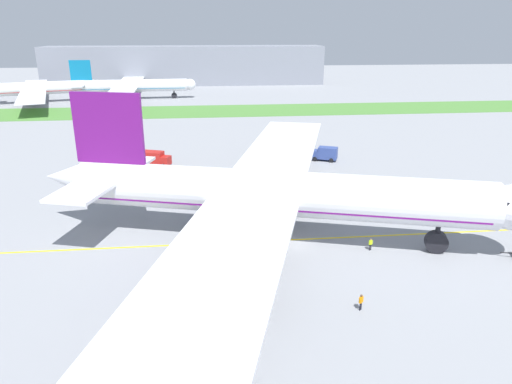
# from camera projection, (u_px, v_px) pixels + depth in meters

# --- Properties ---
(ground_plane) EXTENTS (600.00, 600.00, 0.00)m
(ground_plane) POSITION_uv_depth(u_px,v_px,m) (294.00, 244.00, 59.47)
(ground_plane) COLOR gray
(ground_plane) RESTS_ON ground
(apron_taxi_line) EXTENTS (280.00, 0.36, 0.01)m
(apron_taxi_line) POSITION_uv_depth(u_px,v_px,m) (292.00, 240.00, 60.57)
(apron_taxi_line) COLOR yellow
(apron_taxi_line) RESTS_ON ground
(grass_median_strip) EXTENTS (320.00, 24.00, 0.10)m
(grass_median_strip) POSITION_uv_depth(u_px,v_px,m) (238.00, 111.00, 155.93)
(grass_median_strip) COLOR #4C8438
(grass_median_strip) RESTS_ON ground
(airliner_foreground) EXTENTS (60.09, 98.22, 18.35)m
(airliner_foreground) POSITION_uv_depth(u_px,v_px,m) (268.00, 194.00, 58.73)
(airliner_foreground) COLOR white
(airliner_foreground) RESTS_ON ground
(ground_crew_wingwalker_port) EXTENTS (0.52, 0.37, 1.58)m
(ground_crew_wingwalker_port) POSITION_uv_depth(u_px,v_px,m) (371.00, 243.00, 57.40)
(ground_crew_wingwalker_port) COLOR black
(ground_crew_wingwalker_port) RESTS_ON ground
(ground_crew_marshaller_front) EXTENTS (0.50, 0.49, 1.71)m
(ground_crew_marshaller_front) POSITION_uv_depth(u_px,v_px,m) (361.00, 301.00, 45.11)
(ground_crew_marshaller_front) COLOR black
(ground_crew_marshaller_front) RESTS_ON ground
(service_truck_fuel_bowser) EXTENTS (5.58, 4.14, 2.84)m
(service_truck_fuel_bowser) POSITION_uv_depth(u_px,v_px,m) (325.00, 153.00, 96.48)
(service_truck_fuel_bowser) COLOR #33478C
(service_truck_fuel_bowser) RESTS_ON ground
(service_truck_catering_van) EXTENTS (6.41, 4.23, 2.98)m
(service_truck_catering_van) POSITION_uv_depth(u_px,v_px,m) (155.00, 158.00, 92.51)
(service_truck_catering_van) COLOR #B21E19
(service_truck_catering_van) RESTS_ON ground
(parked_airliner_far_left) EXTENTS (45.42, 73.42, 14.96)m
(parked_airliner_far_left) POSITION_uv_depth(u_px,v_px,m) (37.00, 89.00, 171.37)
(parked_airliner_far_left) COLOR white
(parked_airliner_far_left) RESTS_ON ground
(parked_airliner_far_centre) EXTENTS (50.68, 81.66, 14.82)m
(parked_airliner_far_centre) POSITION_uv_depth(u_px,v_px,m) (129.00, 86.00, 179.58)
(parked_airliner_far_centre) COLOR white
(parked_airliner_far_centre) RESTS_ON ground
(terminal_building) EXTENTS (132.44, 20.00, 18.00)m
(terminal_building) POSITION_uv_depth(u_px,v_px,m) (186.00, 65.00, 227.59)
(terminal_building) COLOR gray
(terminal_building) RESTS_ON ground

